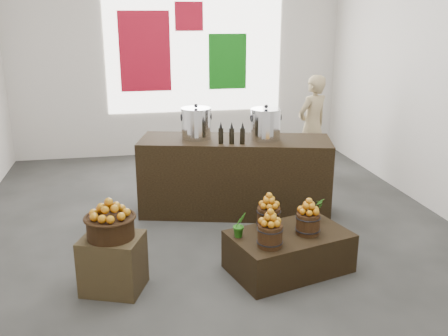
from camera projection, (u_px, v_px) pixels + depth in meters
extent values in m
plane|color=#3C3D3A|center=(212.00, 225.00, 6.27)|extent=(7.00, 7.00, 0.00)
cube|color=beige|center=(178.00, 45.00, 8.96)|extent=(6.00, 0.04, 4.00)
cube|color=white|center=(195.00, 45.00, 9.00)|extent=(3.20, 0.02, 2.40)
cube|color=#A70C22|center=(145.00, 52.00, 8.85)|extent=(0.90, 0.04, 1.40)
cube|color=#106A11|center=(228.00, 62.00, 9.19)|extent=(0.70, 0.04, 1.00)
cube|color=#A70C22|center=(189.00, 16.00, 8.82)|extent=(0.50, 0.04, 0.50)
cube|color=#483B21|center=(113.00, 263.00, 4.74)|extent=(0.67, 0.61, 0.55)
cylinder|color=black|center=(110.00, 227.00, 4.63)|extent=(0.44, 0.44, 0.20)
cube|color=black|center=(289.00, 251.00, 5.14)|extent=(1.34, 1.02, 0.41)
cylinder|color=#37200F|center=(270.00, 236.00, 4.76)|extent=(0.24, 0.24, 0.22)
cylinder|color=#37200F|center=(308.00, 224.00, 5.03)|extent=(0.24, 0.24, 0.22)
cylinder|color=#37200F|center=(269.00, 217.00, 5.18)|extent=(0.24, 0.24, 0.22)
imported|color=#256A16|center=(312.00, 209.00, 5.36)|extent=(0.28, 0.26, 0.25)
imported|color=#256A16|center=(240.00, 225.00, 4.96)|extent=(0.18, 0.16, 0.26)
cube|color=black|center=(235.00, 176.00, 6.57)|extent=(2.57, 1.37, 1.00)
cylinder|color=silver|center=(196.00, 124.00, 6.39)|extent=(0.38, 0.38, 0.38)
cylinder|color=silver|center=(266.00, 125.00, 6.34)|extent=(0.38, 0.38, 0.38)
imported|color=#9D8960|center=(312.00, 126.00, 8.02)|extent=(0.71, 0.62, 1.63)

